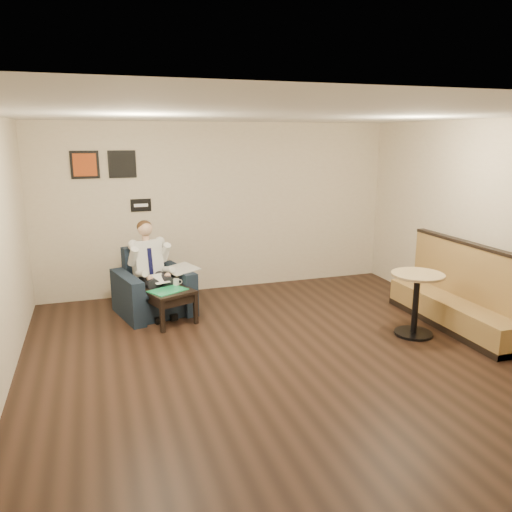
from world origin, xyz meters
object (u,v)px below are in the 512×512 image
object	(u,v)px
coffee_mug	(176,282)
banquette	(455,286)
seated_man	(156,273)
green_folder	(168,290)
side_table	(170,306)
cafe_table	(416,304)
armchair	(153,282)
smartphone	(166,286)

from	to	relation	value
coffee_mug	banquette	distance (m)	3.88
seated_man	green_folder	world-z (taller)	seated_man
side_table	cafe_table	world-z (taller)	cafe_table
armchair	green_folder	bearing A→B (deg)	-89.31
seated_man	banquette	distance (m)	4.19
armchair	banquette	bearing A→B (deg)	-39.83
smartphone	banquette	bearing A→B (deg)	-33.52
armchair	cafe_table	xyz separation A→B (m)	(3.17, -1.92, -0.06)
side_table	banquette	bearing A→B (deg)	-20.16
seated_man	cafe_table	distance (m)	3.62
coffee_mug	smartphone	size ratio (longest dim) A/B	0.68
side_table	smartphone	bearing A→B (deg)	93.66
armchair	seated_man	world-z (taller)	seated_man
banquette	cafe_table	world-z (taller)	banquette
seated_man	cafe_table	bearing A→B (deg)	-44.32
armchair	banquette	xyz separation A→B (m)	(3.85, -1.82, 0.10)
green_folder	coffee_mug	xyz separation A→B (m)	(0.16, 0.22, 0.04)
coffee_mug	side_table	bearing A→B (deg)	-125.29
side_table	armchair	bearing A→B (deg)	108.63
side_table	smartphone	size ratio (longest dim) A/B	3.93
smartphone	coffee_mug	bearing A→B (deg)	-7.10
side_table	smartphone	world-z (taller)	smartphone
cafe_table	banquette	bearing A→B (deg)	7.85
green_folder	armchair	bearing A→B (deg)	105.18
armchair	side_table	size ratio (longest dim) A/B	1.67
coffee_mug	banquette	size ratio (longest dim) A/B	0.05
armchair	green_folder	xyz separation A→B (m)	(0.14, -0.50, 0.01)
green_folder	seated_man	bearing A→B (deg)	105.40
side_table	coffee_mug	size ratio (longest dim) A/B	5.79
side_table	green_folder	xyz separation A→B (m)	(-0.02, -0.03, 0.25)
cafe_table	armchair	bearing A→B (deg)	148.79
coffee_mug	seated_man	bearing A→B (deg)	148.65
coffee_mug	banquette	bearing A→B (deg)	-23.46
seated_man	cafe_table	size ratio (longest dim) A/B	1.55
coffee_mug	smartphone	distance (m)	0.15
armchair	smartphone	xyz separation A→B (m)	(0.15, -0.29, 0.01)
banquette	coffee_mug	bearing A→B (deg)	156.54
coffee_mug	armchair	bearing A→B (deg)	136.25
seated_man	cafe_table	world-z (taller)	seated_man
armchair	seated_man	bearing A→B (deg)	-90.00
side_table	cafe_table	xyz separation A→B (m)	(3.01, -1.45, 0.18)
side_table	coffee_mug	distance (m)	0.37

